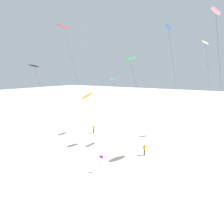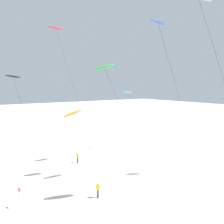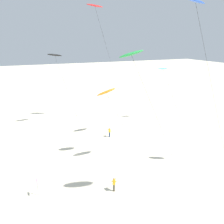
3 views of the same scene
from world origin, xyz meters
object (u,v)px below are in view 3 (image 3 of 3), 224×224
object	(u,v)px
kite_blue	(196,3)
marker_flag	(37,184)
kite_green	(132,54)
kite_flyer_middle	(114,184)
kite_black	(55,56)
kite_flyer_nearest	(110,132)
kite_orange	(106,92)
kite_red	(95,7)
kite_cyan	(163,70)

from	to	relation	value
kite_blue	marker_flag	bearing A→B (deg)	-96.82
kite_green	kite_flyer_middle	distance (m)	14.83
kite_black	marker_flag	bearing A→B (deg)	-16.70
kite_black	marker_flag	xyz separation A→B (m)	(19.43, -5.83, -11.59)
kite_flyer_nearest	kite_orange	bearing A→B (deg)	179.94
kite_flyer_middle	kite_black	bearing A→B (deg)	-175.18
kite_green	kite_red	distance (m)	17.72
kite_red	kite_flyer_nearest	xyz separation A→B (m)	(8.04, -0.67, -20.20)
kite_cyan	kite_flyer_middle	bearing A→B (deg)	-45.90
kite_orange	kite_flyer_nearest	size ratio (longest dim) A/B	4.95
kite_green	marker_flag	size ratio (longest dim) A/B	7.03
kite_flyer_nearest	kite_blue	bearing A→B (deg)	16.94
kite_blue	kite_black	bearing A→B (deg)	-153.39
kite_blue	kite_flyer_nearest	world-z (taller)	kite_blue
kite_orange	kite_cyan	size ratio (longest dim) A/B	0.78
kite_orange	marker_flag	distance (m)	18.67
kite_red	kite_flyer_middle	size ratio (longest dim) A/B	13.05
marker_flag	kite_flyer_middle	bearing A→B (deg)	73.19
kite_blue	kite_green	bearing A→B (deg)	-137.26
kite_orange	kite_green	bearing A→B (deg)	-2.96
kite_red	kite_flyer_middle	xyz separation A→B (m)	(21.39, -5.60, -20.20)
kite_orange	kite_black	distance (m)	11.23
kite_red	kite_green	bearing A→B (deg)	-4.10
kite_green	marker_flag	world-z (taller)	kite_green
kite_orange	kite_black	xyz separation A→B (m)	(-7.02, -6.76, 5.59)
kite_cyan	kite_blue	bearing A→B (deg)	-27.39
kite_flyer_middle	marker_flag	bearing A→B (deg)	-106.81
kite_flyer_nearest	kite_flyer_middle	xyz separation A→B (m)	(13.35, -4.93, 0.00)
kite_black	kite_flyer_middle	xyz separation A→B (m)	(21.74, 1.83, -12.18)
kite_black	kite_green	xyz separation A→B (m)	(16.58, 6.27, 0.99)
kite_flyer_nearest	kite_black	bearing A→B (deg)	-141.14
kite_cyan	kite_red	distance (m)	16.74
kite_cyan	marker_flag	size ratio (longest dim) A/B	5.03
kite_cyan	kite_flyer_middle	world-z (taller)	kite_cyan
kite_flyer_middle	kite_flyer_nearest	bearing A→B (deg)	159.73
kite_orange	kite_flyer_nearest	distance (m)	6.74
kite_blue	kite_flyer_nearest	bearing A→B (deg)	-163.06
kite_blue	kite_flyer_nearest	distance (m)	22.74
kite_flyer_nearest	kite_flyer_middle	bearing A→B (deg)	-20.27
kite_flyer_middle	kite_green	bearing A→B (deg)	139.31
kite_black	marker_flag	distance (m)	23.36
marker_flag	kite_cyan	bearing A→B (deg)	120.20
kite_flyer_nearest	kite_red	bearing A→B (deg)	175.24
kite_red	kite_orange	bearing A→B (deg)	-5.72
kite_flyer_middle	marker_flag	size ratio (longest dim) A/B	0.80
kite_orange	marker_flag	xyz separation A→B (m)	(12.41, -12.59, -6.00)
kite_green	kite_red	xyz separation A→B (m)	(-16.23, 1.16, 7.03)
kite_cyan	kite_green	size ratio (longest dim) A/B	0.72
kite_orange	kite_black	world-z (taller)	kite_black
kite_green	kite_red	world-z (taller)	kite_red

